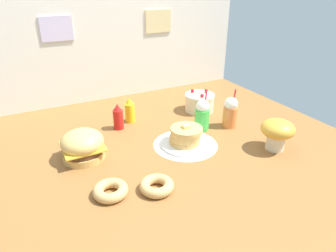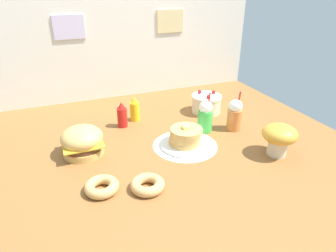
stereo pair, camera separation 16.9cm
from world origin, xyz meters
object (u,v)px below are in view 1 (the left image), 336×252
at_px(pancake_stack, 186,137).
at_px(cream_soda_cup, 202,115).
at_px(mustard_bottle, 130,111).
at_px(donut_chocolate, 157,185).
at_px(burger, 83,145).
at_px(donut_pink_glaze, 111,190).
at_px(orange_float_cup, 230,112).
at_px(layer_cake, 199,102).
at_px(ketchup_bottle, 118,117).
at_px(mushroom_stool, 277,132).

bearing_deg(pancake_stack, cream_soda_cup, 33.67).
distance_m(mustard_bottle, donut_chocolate, 0.85).
relative_size(burger, donut_pink_glaze, 1.43).
bearing_deg(cream_soda_cup, burger, -179.94).
bearing_deg(cream_soda_cup, orange_float_cup, -14.93).
height_order(layer_cake, orange_float_cup, orange_float_cup).
bearing_deg(cream_soda_cup, pancake_stack, -146.33).
height_order(ketchup_bottle, cream_soda_cup, cream_soda_cup).
xyz_separation_m(burger, mushroom_stool, (1.10, -0.45, 0.04)).
height_order(cream_soda_cup, donut_pink_glaze, cream_soda_cup).
distance_m(mustard_bottle, cream_soda_cup, 0.54).
bearing_deg(burger, orange_float_cup, -2.94).
relative_size(layer_cake, donut_chocolate, 1.34).
bearing_deg(mustard_bottle, donut_pink_glaze, -117.25).
bearing_deg(donut_chocolate, donut_pink_glaze, 162.19).
bearing_deg(orange_float_cup, pancake_stack, -167.84).
distance_m(mustard_bottle, orange_float_cup, 0.74).
distance_m(layer_cake, orange_float_cup, 0.35).
height_order(mustard_bottle, cream_soda_cup, cream_soda_cup).
xyz_separation_m(layer_cake, orange_float_cup, (0.04, -0.35, 0.04)).
height_order(burger, orange_float_cup, orange_float_cup).
relative_size(ketchup_bottle, mushroom_stool, 0.91).
relative_size(ketchup_bottle, orange_float_cup, 0.67).
xyz_separation_m(orange_float_cup, donut_pink_glaze, (-1.01, -0.35, -0.08)).
xyz_separation_m(ketchup_bottle, mushroom_stool, (0.79, -0.73, 0.04)).
xyz_separation_m(orange_float_cup, mushroom_stool, (0.06, -0.39, 0.01)).
relative_size(pancake_stack, mustard_bottle, 1.70).
relative_size(burger, cream_soda_cup, 0.88).
relative_size(cream_soda_cup, orange_float_cup, 1.00).
distance_m(pancake_stack, mustard_bottle, 0.54).
height_order(cream_soda_cup, donut_chocolate, cream_soda_cup).
height_order(pancake_stack, mushroom_stool, mushroom_stool).
relative_size(burger, layer_cake, 1.06).
height_order(cream_soda_cup, mushroom_stool, cream_soda_cup).
height_order(cream_soda_cup, orange_float_cup, same).
distance_m(mustard_bottle, mushroom_stool, 1.05).
distance_m(burger, mustard_bottle, 0.56).
distance_m(pancake_stack, orange_float_cup, 0.44).
bearing_deg(donut_chocolate, cream_soda_cup, 39.42).
relative_size(burger, ketchup_bottle, 1.33).
height_order(pancake_stack, donut_chocolate, pancake_stack).
bearing_deg(mustard_bottle, cream_soda_cup, -40.77).
distance_m(burger, layer_cake, 1.05).
distance_m(layer_cake, cream_soda_cup, 0.34).
bearing_deg(orange_float_cup, layer_cake, 96.47).
height_order(burger, layer_cake, burger).
height_order(burger, donut_chocolate, burger).
bearing_deg(layer_cake, donut_chocolate, -134.21).
height_order(ketchup_bottle, orange_float_cup, orange_float_cup).
xyz_separation_m(layer_cake, ketchup_bottle, (-0.69, -0.01, 0.02)).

